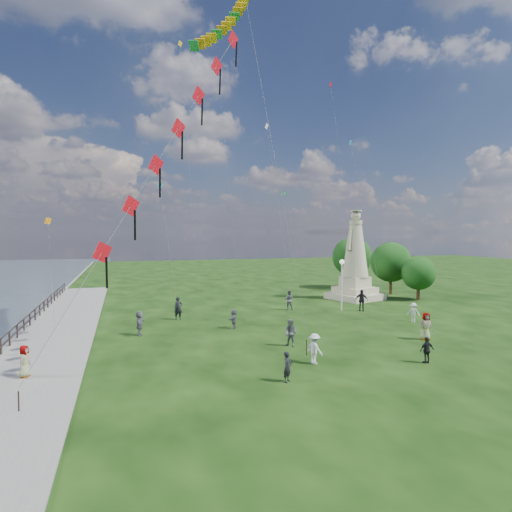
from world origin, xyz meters
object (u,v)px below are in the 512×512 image
object	(u,v)px
person_10	(24,363)
person_11	(234,319)
person_7	(289,300)
person_1	(291,333)
person_4	(426,326)
person_6	(178,308)
person_2	(315,349)
statue	(355,266)
person_9	(361,300)
person_3	(427,350)
person_5	(140,323)
person_8	(413,312)
person_0	(287,367)
lamppost	(342,274)

from	to	relation	value
person_10	person_11	distance (m)	14.46
person_7	person_10	world-z (taller)	person_7
person_1	person_11	distance (m)	6.26
person_1	person_4	xyz separation A→B (m)	(9.15, -1.06, 0.06)
person_1	person_6	xyz separation A→B (m)	(-5.66, 10.32, 0.07)
person_7	person_10	bearing A→B (deg)	53.86
person_2	person_4	world-z (taller)	person_4
statue	person_9	distance (m)	7.24
person_1	person_9	world-z (taller)	person_9
person_3	person_10	xyz separation A→B (m)	(-20.27, 3.65, 0.06)
person_6	person_11	xyz separation A→B (m)	(3.50, -4.44, -0.20)
person_5	person_7	size ratio (longest dim) A/B	0.92
person_1	person_6	bearing A→B (deg)	167.33
person_4	person_8	world-z (taller)	person_4
person_9	person_11	world-z (taller)	person_9
person_3	person_4	xyz separation A→B (m)	(3.37, 4.26, 0.19)
person_0	person_4	bearing A→B (deg)	-18.98
statue	person_2	size ratio (longest dim) A/B	5.73
person_9	person_10	world-z (taller)	person_9
person_0	person_9	distance (m)	20.09
person_1	lamppost	bearing A→B (deg)	96.56
statue	person_8	world-z (taller)	statue
statue	person_10	bearing A→B (deg)	-166.11
person_3	person_9	size ratio (longest dim) A/B	0.75
person_9	person_1	bearing A→B (deg)	-108.74
person_4	person_5	distance (m)	19.26
statue	person_1	distance (m)	20.75
person_9	person_8	bearing A→B (deg)	-45.28
person_9	person_10	size ratio (longest dim) A/B	1.24
person_6	person_9	distance (m)	16.32
person_10	person_8	bearing A→B (deg)	-60.28
lamppost	person_11	xyz separation A→B (m)	(-11.03, -3.98, -2.63)
person_6	person_8	bearing A→B (deg)	-25.19
statue	lamppost	world-z (taller)	statue
person_2	person_8	bearing A→B (deg)	-79.40
person_0	person_5	world-z (taller)	person_5
person_2	lamppost	bearing A→B (deg)	-55.03
person_1	person_3	world-z (taller)	person_1
person_3	person_5	world-z (taller)	person_5
person_7	person_11	bearing A→B (deg)	59.97
person_2	person_4	size ratio (longest dim) A/B	0.90
person_1	person_8	size ratio (longest dim) A/B	1.14
person_2	person_3	bearing A→B (deg)	-128.04
person_11	person_4	bearing A→B (deg)	91.14
person_9	person_6	bearing A→B (deg)	-153.45
lamppost	person_3	distance (m)	15.71
person_6	person_9	bearing A→B (deg)	-8.84
person_7	person_9	distance (m)	6.56
person_1	person_10	xyz separation A→B (m)	(-14.49, -1.67, -0.07)
person_2	person_8	xyz separation A→B (m)	(12.12, 7.58, -0.07)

